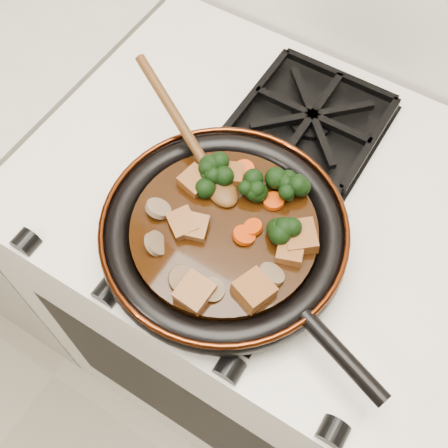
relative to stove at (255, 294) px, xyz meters
The scene contains 30 objects.
stove is the anchor object (origin of this frame).
burner_grate_front 0.48m from the stove, 90.00° to the right, with size 0.23×0.23×0.03m, color black, non-canonical shape.
burner_grate_back 0.48m from the stove, 90.00° to the left, with size 0.23×0.23×0.03m, color black, non-canonical shape.
skillet 0.51m from the stove, 89.50° to the right, with size 0.46×0.35×0.05m.
braising_sauce 0.52m from the stove, 90.35° to the right, with size 0.26×0.26×0.02m, color black.
tofu_cube_0 0.53m from the stove, 43.91° to the right, with size 0.04×0.05×0.02m, color brown.
tofu_cube_1 0.56m from the stove, 66.88° to the right, with size 0.04×0.04×0.02m, color brown.
tofu_cube_2 0.54m from the stove, 107.26° to the right, with size 0.04×0.03×0.02m, color brown.
tofu_cube_3 0.52m from the stove, 124.21° to the right, with size 0.03×0.03×0.02m, color brown.
tofu_cube_4 0.54m from the stove, 51.05° to the right, with size 0.03×0.04×0.02m, color brown.
tofu_cube_5 0.57m from the stove, 85.20° to the right, with size 0.04×0.04×0.02m, color brown.
tofu_cube_6 0.53m from the stove, 128.62° to the right, with size 0.04×0.04×0.02m, color brown.
tofu_cube_7 0.54m from the stove, 102.64° to the right, with size 0.04×0.04×0.02m, color brown.
broccoli_floret_0 0.52m from the stove, 84.87° to the right, with size 0.06×0.06×0.05m, color black, non-canonical shape.
broccoli_floret_1 0.52m from the stove, 43.69° to the right, with size 0.06×0.06×0.05m, color black, non-canonical shape.
broccoli_floret_2 0.53m from the stove, 132.72° to the right, with size 0.06×0.06×0.06m, color black, non-canonical shape.
broccoli_floret_3 0.53m from the stove, 126.04° to the right, with size 0.06×0.06×0.05m, color black, non-canonical shape.
broccoli_floret_4 0.53m from the stove, 38.26° to the right, with size 0.06×0.06×0.06m, color black, non-canonical shape.
broccoli_floret_5 0.54m from the stove, 54.80° to the right, with size 0.06×0.06×0.06m, color black, non-canonical shape.
carrot_coin_0 0.53m from the stove, 77.03° to the right, with size 0.03×0.03×0.01m, color #BD3405.
carrot_coin_1 0.53m from the stove, 131.57° to the right, with size 0.03×0.03×0.01m, color #BD3405.
carrot_coin_2 0.53m from the stove, 73.15° to the right, with size 0.03×0.03×0.01m, color #BD3405.
carrot_coin_3 0.52m from the stove, 58.29° to the right, with size 0.03×0.03×0.01m, color #BD3405.
carrot_coin_4 0.52m from the stove, 124.96° to the right, with size 0.03×0.03×0.01m, color #BD3405.
mushroom_slice_0 0.55m from the stove, 120.62° to the right, with size 0.04×0.04×0.01m, color brown.
mushroom_slice_1 0.56m from the stove, 91.54° to the right, with size 0.04×0.04×0.01m, color brown.
mushroom_slice_2 0.56m from the stove, 80.63° to the right, with size 0.03×0.03×0.01m, color brown.
mushroom_slice_3 0.56m from the stove, 107.42° to the right, with size 0.04×0.04×0.01m, color brown.
mushroom_slice_4 0.55m from the stove, 60.78° to the right, with size 0.04×0.04×0.01m, color brown.
wooden_spoon 0.54m from the stove, 147.55° to the right, with size 0.15×0.09×0.24m.
Camera 1 is at (0.20, 1.24, 1.63)m, focal length 45.00 mm.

